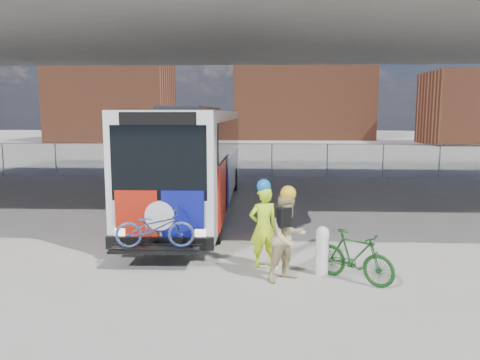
# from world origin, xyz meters

# --- Properties ---
(ground) EXTENTS (160.00, 160.00, 0.00)m
(ground) POSITION_xyz_m (0.00, 0.00, 0.00)
(ground) COLOR #9E9991
(ground) RESTS_ON ground
(bus) EXTENTS (2.67, 12.94, 3.69)m
(bus) POSITION_xyz_m (-2.00, 3.26, 2.11)
(bus) COLOR silver
(bus) RESTS_ON ground
(overpass) EXTENTS (40.00, 16.00, 7.95)m
(overpass) POSITION_xyz_m (0.00, 4.00, 6.54)
(overpass) COLOR #605E59
(overpass) RESTS_ON ground
(chainlink_fence) EXTENTS (30.00, 0.06, 30.00)m
(chainlink_fence) POSITION_xyz_m (0.00, 12.00, 1.42)
(chainlink_fence) COLOR gray
(chainlink_fence) RESTS_ON ground
(brick_buildings) EXTENTS (54.00, 22.00, 12.00)m
(brick_buildings) POSITION_xyz_m (1.23, 48.23, 5.42)
(brick_buildings) COLOR brown
(brick_buildings) RESTS_ON ground
(smokestack) EXTENTS (2.20, 2.20, 25.00)m
(smokestack) POSITION_xyz_m (14.00, 55.00, 12.50)
(smokestack) COLOR brown
(smokestack) RESTS_ON ground
(bollard) EXTENTS (0.28, 0.28, 1.07)m
(bollard) POSITION_xyz_m (1.70, -3.57, 0.58)
(bollard) COLOR silver
(bollard) RESTS_ON ground
(cyclist_hivis) EXTENTS (0.78, 0.64, 2.02)m
(cyclist_hivis) POSITION_xyz_m (0.43, -3.06, 0.97)
(cyclist_hivis) COLOR #CAFF1A
(cyclist_hivis) RESTS_ON ground
(cyclist_tan) EXTENTS (1.13, 1.08, 2.01)m
(cyclist_tan) POSITION_xyz_m (0.92, -3.95, 0.95)
(cyclist_tan) COLOR #CBB882
(cyclist_tan) RESTS_ON ground
(bike_parked) EXTENTS (1.70, 1.50, 1.07)m
(bike_parked) POSITION_xyz_m (2.31, -3.95, 0.53)
(bike_parked) COLOR #164519
(bike_parked) RESTS_ON ground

